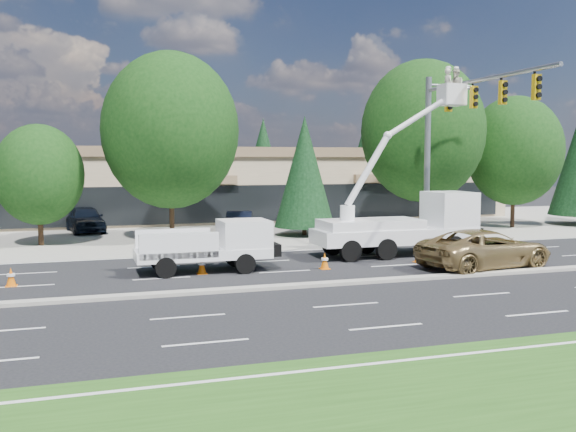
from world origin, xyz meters
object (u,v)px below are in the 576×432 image
object	(u,v)px
signal_mast	(450,131)
bucket_truck	(412,214)
minivan	(485,249)
utility_pickup	(213,251)

from	to	relation	value
signal_mast	bucket_truck	xyz separation A→B (m)	(-2.77, -1.19, -4.07)
signal_mast	bucket_truck	size ratio (longest dim) A/B	1.12
bucket_truck	minivan	bearing A→B (deg)	-76.54
bucket_truck	minivan	xyz separation A→B (m)	(1.08, -4.42, -1.16)
minivan	utility_pickup	bearing A→B (deg)	67.45
bucket_truck	utility_pickup	bearing A→B (deg)	-170.95
signal_mast	bucket_truck	world-z (taller)	bucket_truck
utility_pickup	bucket_truck	world-z (taller)	bucket_truck
signal_mast	minivan	world-z (taller)	signal_mast
utility_pickup	minivan	world-z (taller)	utility_pickup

